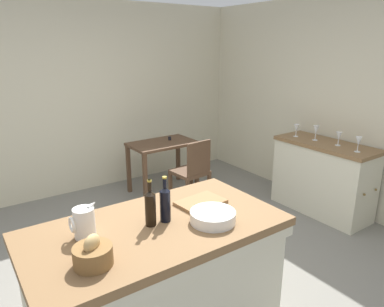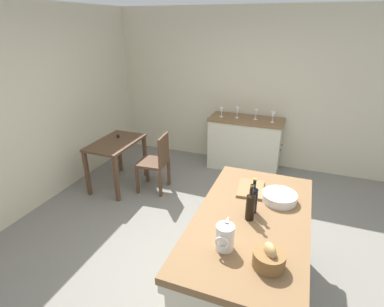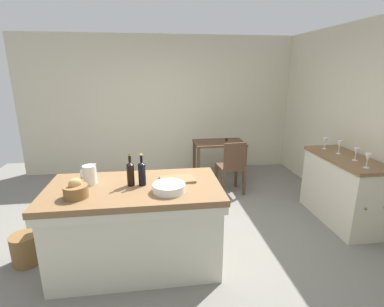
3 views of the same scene
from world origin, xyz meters
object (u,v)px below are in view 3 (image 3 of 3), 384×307
object	(u,v)px
island_table	(136,223)
cutting_board	(177,179)
wash_bowl	(169,188)
wine_glass_far_left	(368,158)
side_cabinet	(342,189)
writing_desk	(219,148)
bread_basket	(76,190)
wine_bottle_dark	(142,173)
wine_glass_middle	(340,145)
wine_bottle_amber	(131,173)
wicker_hamper	(26,249)
pitcher	(90,174)
wine_glass_left	(356,152)
wooden_chair	(232,166)
wine_glass_right	(325,141)

from	to	relation	value
island_table	cutting_board	distance (m)	0.61
wash_bowl	wine_glass_far_left	bearing A→B (deg)	8.39
side_cabinet	writing_desk	distance (m)	2.13
bread_basket	wine_glass_far_left	size ratio (longest dim) A/B	1.24
side_cabinet	writing_desk	size ratio (longest dim) A/B	1.35
wine_bottle_dark	wine_glass_middle	xyz separation A→B (m)	(2.56, 0.72, 0.01)
wine_bottle_amber	bread_basket	bearing A→B (deg)	-155.37
wine_bottle_amber	wicker_hamper	size ratio (longest dim) A/B	0.98
wine_bottle_amber	wine_glass_middle	bearing A→B (deg)	14.98
wine_bottle_dark	writing_desk	bearing A→B (deg)	60.16
island_table	pitcher	world-z (taller)	pitcher
wine_bottle_amber	wine_glass_left	distance (m)	2.72
bread_basket	writing_desk	bearing A→B (deg)	52.83
wooden_chair	bread_basket	distance (m)	2.70
wine_bottle_amber	side_cabinet	bearing A→B (deg)	11.76
side_cabinet	wash_bowl	bearing A→B (deg)	-161.97
wine_glass_middle	wicker_hamper	size ratio (longest dim) A/B	0.56
cutting_board	wine_glass_middle	xyz separation A→B (m)	(2.21, 0.64, 0.13)
wine_bottle_amber	wicker_hamper	bearing A→B (deg)	172.77
wine_bottle_dark	wicker_hamper	xyz separation A→B (m)	(-1.25, 0.15, -0.84)
island_table	bread_basket	size ratio (longest dim) A/B	7.98
wine_glass_far_left	wine_glass_middle	distance (m)	0.58
island_table	side_cabinet	world-z (taller)	side_cabinet
wine_glass_middle	wine_glass_right	xyz separation A→B (m)	(-0.05, 0.26, -0.02)
bread_basket	wine_glass_far_left	distance (m)	3.12
island_table	wine_glass_far_left	world-z (taller)	wine_glass_far_left
island_table	wash_bowl	world-z (taller)	wash_bowl
wine_glass_far_left	cutting_board	bearing A→B (deg)	-178.36
wine_glass_left	wine_glass_middle	distance (m)	0.30
cutting_board	side_cabinet	bearing A→B (deg)	12.28
island_table	pitcher	distance (m)	0.67
writing_desk	bread_basket	bearing A→B (deg)	-127.17
pitcher	wine_glass_left	size ratio (longest dim) A/B	1.46
wine_bottle_amber	wine_glass_left	world-z (taller)	wine_bottle_amber
wine_bottle_amber	wine_glass_right	size ratio (longest dim) A/B	2.00
wooden_chair	wine_glass_left	bearing A→B (deg)	-44.57
island_table	wash_bowl	bearing A→B (deg)	-28.46
bread_basket	wine_glass_left	distance (m)	3.22
cutting_board	wine_glass_right	world-z (taller)	wine_glass_right
wash_bowl	cutting_board	distance (m)	0.29
side_cabinet	wooden_chair	xyz separation A→B (m)	(-1.21, 1.06, 0.03)
side_cabinet	writing_desk	bearing A→B (deg)	127.22
wine_bottle_amber	wine_glass_left	size ratio (longest dim) A/B	1.99
writing_desk	wooden_chair	size ratio (longest dim) A/B	1.02
side_cabinet	wine_glass_middle	size ratio (longest dim) A/B	6.74
wine_glass_far_left	wine_glass_middle	bearing A→B (deg)	85.79
wooden_chair	cutting_board	distance (m)	1.89
wicker_hamper	wine_glass_middle	bearing A→B (deg)	8.52
writing_desk	wooden_chair	distance (m)	0.65
wooden_chair	bread_basket	xyz separation A→B (m)	(-1.94, -1.83, 0.46)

